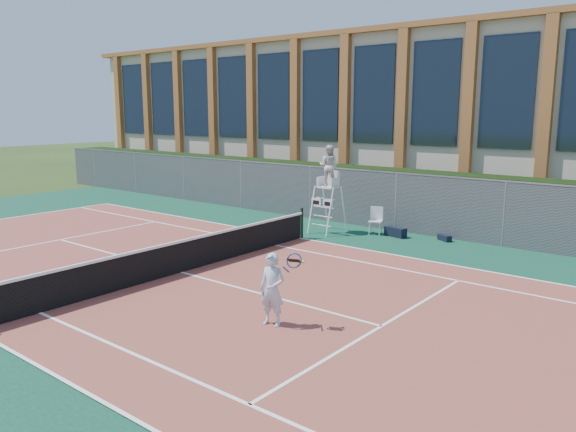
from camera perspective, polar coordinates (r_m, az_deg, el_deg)
The scene contains 12 objects.
ground at distance 16.14m, azimuth -10.82°, elevation -5.73°, with size 120.00×120.00×0.00m, color #233814.
apron at distance 16.77m, azimuth -8.22°, elevation -5.00°, with size 36.00×20.00×0.01m, color #0D3C26.
tennis_court at distance 16.13m, azimuth -10.82°, elevation -5.66°, with size 23.77×10.97×0.02m, color brown.
tennis_net at distance 15.99m, azimuth -10.89°, elevation -3.89°, with size 0.10×11.30×1.10m.
fence at distance 22.46m, azimuth 6.39°, elevation 1.90°, with size 40.00×0.06×2.20m, color #595E60, non-canonical shape.
hedge at distance 23.47m, azimuth 7.96°, elevation 2.25°, with size 40.00×1.40×2.20m, color black.
building at distance 30.33m, azimuth 15.97°, elevation 9.61°, with size 45.00×10.60×8.22m.
umpire_chair at distance 20.76m, azimuth 4.17°, elevation 4.86°, with size 0.92×1.42×3.30m.
plastic_chair at distance 20.92m, azimuth 8.94°, elevation -0.19°, with size 0.60×0.60×1.01m.
sports_bag_near at distance 20.66m, azimuth 10.86°, elevation -1.59°, with size 0.81×0.32×0.34m, color black.
sports_bag_far at distance 20.40m, azimuth 15.61°, elevation -2.14°, with size 0.53×0.23×0.21m, color black.
tennis_player at distance 11.86m, azimuth -1.59°, elevation -7.45°, with size 0.92×0.66×1.59m.
Camera 1 is at (11.87, -9.96, 4.52)m, focal length 35.00 mm.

